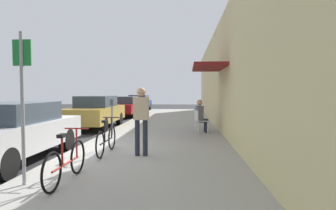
# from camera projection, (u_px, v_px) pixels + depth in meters

# --- Properties ---
(ground_plane) EXTENTS (60.00, 60.00, 0.00)m
(ground_plane) POSITION_uv_depth(u_px,v_px,m) (72.00, 153.00, 7.74)
(ground_plane) COLOR #2D2D30
(sidewalk_slab) EXTENTS (4.50, 32.00, 0.12)m
(sidewalk_slab) POSITION_uv_depth(u_px,v_px,m) (160.00, 140.00, 9.58)
(sidewalk_slab) COLOR #9E9B93
(sidewalk_slab) RESTS_ON ground_plane
(building_facade) EXTENTS (1.40, 32.00, 4.61)m
(building_facade) POSITION_uv_depth(u_px,v_px,m) (231.00, 74.00, 9.32)
(building_facade) COLOR beige
(building_facade) RESTS_ON ground_plane
(parked_car_0) EXTENTS (1.80, 4.40, 1.45)m
(parked_car_0) POSITION_uv_depth(u_px,v_px,m) (11.00, 131.00, 6.80)
(parked_car_0) COLOR #B7B7BC
(parked_car_0) RESTS_ON ground_plane
(parked_car_1) EXTENTS (1.80, 4.40, 1.51)m
(parked_car_1) POSITION_uv_depth(u_px,v_px,m) (96.00, 112.00, 13.14)
(parked_car_1) COLOR #A58433
(parked_car_1) RESTS_ON ground_plane
(parked_car_2) EXTENTS (1.80, 4.40, 1.38)m
(parked_car_2) POSITION_uv_depth(u_px,v_px,m) (125.00, 106.00, 19.32)
(parked_car_2) COLOR maroon
(parked_car_2) RESTS_ON ground_plane
(parked_car_3) EXTENTS (1.80, 4.40, 1.42)m
(parked_car_3) POSITION_uv_depth(u_px,v_px,m) (139.00, 103.00, 24.90)
(parked_car_3) COLOR navy
(parked_car_3) RESTS_ON ground_plane
(parking_meter) EXTENTS (0.12, 0.10, 1.32)m
(parking_meter) POSITION_uv_depth(u_px,v_px,m) (112.00, 114.00, 10.18)
(parking_meter) COLOR slate
(parking_meter) RESTS_ON sidewalk_slab
(street_sign) EXTENTS (0.32, 0.06, 2.60)m
(street_sign) POSITION_uv_depth(u_px,v_px,m) (22.00, 96.00, 4.71)
(street_sign) COLOR gray
(street_sign) RESTS_ON sidewalk_slab
(bicycle_0) EXTENTS (0.46, 1.71, 0.90)m
(bicycle_0) POSITION_uv_depth(u_px,v_px,m) (66.00, 162.00, 4.89)
(bicycle_0) COLOR black
(bicycle_0) RESTS_ON sidewalk_slab
(bicycle_1) EXTENTS (0.46, 1.71, 0.90)m
(bicycle_1) POSITION_uv_depth(u_px,v_px,m) (107.00, 140.00, 7.17)
(bicycle_1) COLOR black
(bicycle_1) RESTS_ON sidewalk_slab
(cafe_chair_0) EXTENTS (0.53, 0.53, 0.87)m
(cafe_chair_0) POSITION_uv_depth(u_px,v_px,m) (200.00, 120.00, 10.82)
(cafe_chair_0) COLOR silver
(cafe_chair_0) RESTS_ON sidewalk_slab
(seated_patron_0) EXTENTS (0.49, 0.44, 1.29)m
(seated_patron_0) POSITION_uv_depth(u_px,v_px,m) (201.00, 115.00, 10.82)
(seated_patron_0) COLOR #232838
(seated_patron_0) RESTS_ON sidewalk_slab
(cafe_chair_1) EXTENTS (0.51, 0.51, 0.87)m
(cafe_chair_1) POSITION_uv_depth(u_px,v_px,m) (198.00, 118.00, 11.76)
(cafe_chair_1) COLOR silver
(cafe_chair_1) RESTS_ON sidewalk_slab
(cafe_chair_2) EXTENTS (0.50, 0.50, 0.87)m
(cafe_chair_2) POSITION_uv_depth(u_px,v_px,m) (198.00, 116.00, 12.66)
(cafe_chair_2) COLOR silver
(cafe_chair_2) RESTS_ON sidewalk_slab
(pedestrian_standing) EXTENTS (0.36, 0.22, 1.70)m
(pedestrian_standing) POSITION_uv_depth(u_px,v_px,m) (141.00, 116.00, 6.89)
(pedestrian_standing) COLOR #232838
(pedestrian_standing) RESTS_ON sidewalk_slab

